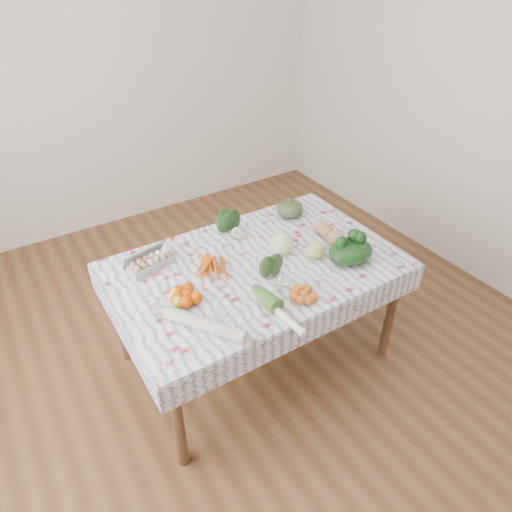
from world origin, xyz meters
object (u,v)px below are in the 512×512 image
egg_carton (152,263)px  grapefruit (316,250)px  kabocha_squash (290,209)px  cabbage (282,244)px  butternut_squash (330,233)px  dining_table (256,275)px

egg_carton → grapefruit: size_ratio=2.51×
egg_carton → kabocha_squash: kabocha_squash is taller
cabbage → egg_carton: bearing=158.9°
butternut_squash → grapefruit: (-0.19, -0.10, -0.00)m
kabocha_squash → grapefruit: 0.50m
cabbage → butternut_squash: bearing=-7.2°
dining_table → butternut_squash: 0.54m
cabbage → butternut_squash: 0.34m
grapefruit → dining_table: bearing=158.8°
cabbage → butternut_squash: cabbage is taller
kabocha_squash → cabbage: cabbage is taller
butternut_squash → dining_table: bearing=-176.7°
cabbage → grapefruit: cabbage is taller
dining_table → cabbage: bearing=2.6°
cabbage → grapefruit: (0.15, -0.14, -0.02)m
egg_carton → cabbage: (0.72, -0.28, 0.03)m
butternut_squash → grapefruit: 0.21m
dining_table → cabbage: 0.24m
cabbage → grapefruit: size_ratio=1.30×
egg_carton → kabocha_squash: 1.02m
kabocha_squash → egg_carton: bearing=-176.7°
dining_table → butternut_squash: (0.52, -0.03, 0.14)m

